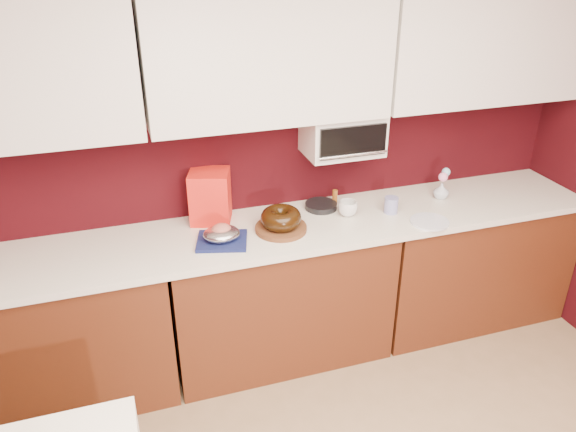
# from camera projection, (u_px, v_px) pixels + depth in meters

# --- Properties ---
(wall_back) EXTENTS (4.00, 0.02, 2.50)m
(wall_back) POSITION_uv_depth(u_px,v_px,m) (263.00, 153.00, 3.36)
(wall_back) COLOR #33070B
(wall_back) RESTS_ON floor
(base_cabinet_left) EXTENTS (1.31, 0.58, 0.86)m
(base_cabinet_left) POSITION_uv_depth(u_px,v_px,m) (48.00, 337.00, 3.10)
(base_cabinet_left) COLOR #522410
(base_cabinet_left) RESTS_ON floor
(base_cabinet_center) EXTENTS (1.31, 0.58, 0.86)m
(base_cabinet_center) POSITION_uv_depth(u_px,v_px,m) (279.00, 295.00, 3.46)
(base_cabinet_center) COLOR #522410
(base_cabinet_center) RESTS_ON floor
(base_cabinet_right) EXTENTS (1.31, 0.58, 0.86)m
(base_cabinet_right) POSITION_uv_depth(u_px,v_px,m) (465.00, 260.00, 3.83)
(base_cabinet_right) COLOR #522410
(base_cabinet_right) RESTS_ON floor
(countertop) EXTENTS (4.00, 0.62, 0.04)m
(countertop) POSITION_uv_depth(u_px,v_px,m) (278.00, 231.00, 3.26)
(countertop) COLOR silver
(countertop) RESTS_ON base_cabinet_center
(upper_cabinet_center) EXTENTS (1.31, 0.33, 0.70)m
(upper_cabinet_center) POSITION_uv_depth(u_px,v_px,m) (269.00, 56.00, 2.95)
(upper_cabinet_center) COLOR white
(upper_cabinet_center) RESTS_ON wall_back
(upper_cabinet_right) EXTENTS (1.31, 0.33, 0.70)m
(upper_cabinet_right) POSITION_uv_depth(u_px,v_px,m) (485.00, 42.00, 3.31)
(upper_cabinet_right) COLOR white
(upper_cabinet_right) RESTS_ON wall_back
(toaster_oven) EXTENTS (0.45, 0.30, 0.25)m
(toaster_oven) POSITION_uv_depth(u_px,v_px,m) (342.00, 133.00, 3.30)
(toaster_oven) COLOR white
(toaster_oven) RESTS_ON upper_cabinet_center
(toaster_oven_door) EXTENTS (0.40, 0.02, 0.18)m
(toaster_oven_door) POSITION_uv_depth(u_px,v_px,m) (353.00, 142.00, 3.16)
(toaster_oven_door) COLOR black
(toaster_oven_door) RESTS_ON toaster_oven
(toaster_oven_handle) EXTENTS (0.42, 0.02, 0.02)m
(toaster_oven_handle) POSITION_uv_depth(u_px,v_px,m) (354.00, 155.00, 3.19)
(toaster_oven_handle) COLOR silver
(toaster_oven_handle) RESTS_ON toaster_oven
(cake_base) EXTENTS (0.33, 0.33, 0.03)m
(cake_base) POSITION_uv_depth(u_px,v_px,m) (281.00, 228.00, 3.22)
(cake_base) COLOR brown
(cake_base) RESTS_ON countertop
(bundt_cake) EXTENTS (0.27, 0.27, 0.09)m
(bundt_cake) POSITION_uv_depth(u_px,v_px,m) (281.00, 218.00, 3.19)
(bundt_cake) COLOR black
(bundt_cake) RESTS_ON cake_base
(navy_towel) EXTENTS (0.32, 0.29, 0.02)m
(navy_towel) POSITION_uv_depth(u_px,v_px,m) (222.00, 241.00, 3.09)
(navy_towel) COLOR #151D50
(navy_towel) RESTS_ON countertop
(foil_ham_nest) EXTENTS (0.24, 0.21, 0.08)m
(foil_ham_nest) POSITION_uv_depth(u_px,v_px,m) (222.00, 234.00, 3.07)
(foil_ham_nest) COLOR silver
(foil_ham_nest) RESTS_ON navy_towel
(roasted_ham) EXTENTS (0.12, 0.10, 0.07)m
(roasted_ham) POSITION_uv_depth(u_px,v_px,m) (221.00, 230.00, 3.06)
(roasted_ham) COLOR #BB6555
(roasted_ham) RESTS_ON foil_ham_nest
(pandoro_box) EXTENTS (0.28, 0.27, 0.31)m
(pandoro_box) POSITION_uv_depth(u_px,v_px,m) (210.00, 196.00, 3.27)
(pandoro_box) COLOR red
(pandoro_box) RESTS_ON countertop
(dark_pan) EXTENTS (0.21, 0.21, 0.03)m
(dark_pan) POSITION_uv_depth(u_px,v_px,m) (321.00, 206.00, 3.47)
(dark_pan) COLOR black
(dark_pan) RESTS_ON countertop
(coffee_mug) EXTENTS (0.13, 0.13, 0.11)m
(coffee_mug) POSITION_uv_depth(u_px,v_px,m) (348.00, 207.00, 3.37)
(coffee_mug) COLOR silver
(coffee_mug) RESTS_ON countertop
(blue_jar) EXTENTS (0.09, 0.09, 0.10)m
(blue_jar) POSITION_uv_depth(u_px,v_px,m) (391.00, 205.00, 3.41)
(blue_jar) COLOR navy
(blue_jar) RESTS_ON countertop
(flower_vase) EXTENTS (0.10, 0.10, 0.12)m
(flower_vase) POSITION_uv_depth(u_px,v_px,m) (441.00, 190.00, 3.59)
(flower_vase) COLOR silver
(flower_vase) RESTS_ON countertop
(flower_pink) EXTENTS (0.06, 0.06, 0.06)m
(flower_pink) POSITION_uv_depth(u_px,v_px,m) (443.00, 177.00, 3.55)
(flower_pink) COLOR #FF93C7
(flower_pink) RESTS_ON flower_vase
(flower_blue) EXTENTS (0.05, 0.05, 0.05)m
(flower_blue) POSITION_uv_depth(u_px,v_px,m) (446.00, 172.00, 3.56)
(flower_blue) COLOR #94CEED
(flower_blue) RESTS_ON flower_vase
(china_plate) EXTENTS (0.29, 0.29, 0.01)m
(china_plate) POSITION_uv_depth(u_px,v_px,m) (430.00, 222.00, 3.31)
(china_plate) COLOR silver
(china_plate) RESTS_ON countertop
(amber_bottle) EXTENTS (0.03, 0.03, 0.10)m
(amber_bottle) POSITION_uv_depth(u_px,v_px,m) (335.00, 197.00, 3.51)
(amber_bottle) COLOR #8F501A
(amber_bottle) RESTS_ON countertop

